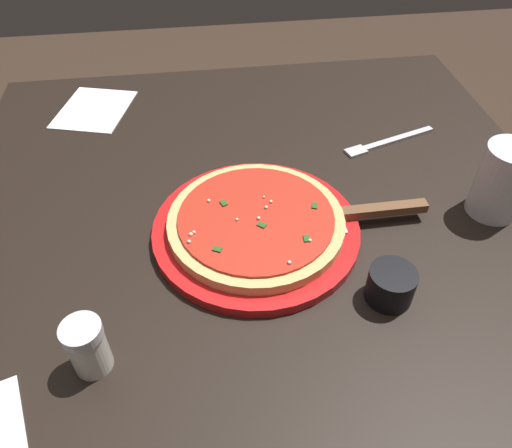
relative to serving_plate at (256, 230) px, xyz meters
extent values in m
plane|color=#38281E|center=(-0.05, 0.02, -0.73)|extent=(5.00, 5.00, 0.00)
cube|color=black|center=(-0.46, -0.39, -0.39)|extent=(0.06, 0.06, 0.70)
cube|color=black|center=(-0.46, 0.43, -0.39)|extent=(0.06, 0.06, 0.70)
cube|color=black|center=(-0.05, 0.02, -0.02)|extent=(0.95, 0.96, 0.03)
cylinder|color=red|center=(0.00, 0.00, 0.00)|extent=(0.30, 0.30, 0.02)
cylinder|color=#DBB26B|center=(0.00, 0.00, 0.02)|extent=(0.26, 0.26, 0.02)
cylinder|color=red|center=(0.00, 0.00, 0.03)|extent=(0.23, 0.23, 0.00)
sphere|color=#EFEACC|center=(-0.03, 0.03, 0.03)|extent=(0.00, 0.00, 0.00)
sphere|color=#EFEACC|center=(-0.02, 0.01, 0.03)|extent=(0.01, 0.01, 0.01)
sphere|color=#EFEACC|center=(0.00, -0.03, 0.03)|extent=(0.00, 0.00, 0.00)
sphere|color=#EFEACC|center=(0.03, -0.09, 0.03)|extent=(0.01, 0.01, 0.01)
sphere|color=#EFEACC|center=(-0.04, 0.02, 0.03)|extent=(0.00, 0.00, 0.00)
sphere|color=#EFEACC|center=(0.02, -0.09, 0.03)|extent=(0.00, 0.00, 0.00)
sphere|color=#EFEACC|center=(0.01, 0.00, 0.03)|extent=(0.01, 0.01, 0.01)
sphere|color=#EFEACC|center=(-0.04, -0.06, 0.03)|extent=(0.01, 0.01, 0.01)
sphere|color=#EFEACC|center=(0.09, 0.03, 0.03)|extent=(0.01, 0.01, 0.01)
sphere|color=#EFEACC|center=(0.06, 0.07, 0.03)|extent=(0.00, 0.00, 0.00)
sphere|color=#EFEACC|center=(0.04, -0.10, 0.03)|extent=(0.01, 0.01, 0.01)
cube|color=#23561E|center=(0.06, 0.06, 0.03)|extent=(0.01, 0.01, 0.00)
cube|color=#23561E|center=(-0.03, -0.04, 0.03)|extent=(0.01, 0.01, 0.00)
cube|color=#23561E|center=(0.06, -0.06, 0.03)|extent=(0.01, 0.01, 0.00)
cube|color=#23561E|center=(-0.01, 0.09, 0.03)|extent=(0.01, 0.01, 0.00)
cube|color=#23561E|center=(0.02, 0.01, 0.03)|extent=(0.01, 0.01, 0.00)
cube|color=silver|center=(0.00, 0.08, 0.01)|extent=(0.07, 0.09, 0.00)
cube|color=brown|center=(0.00, 0.19, 0.01)|extent=(0.02, 0.13, 0.01)
cylinder|color=silver|center=(0.00, 0.37, 0.05)|extent=(0.08, 0.08, 0.11)
cylinder|color=black|center=(0.14, 0.15, 0.02)|extent=(0.06, 0.06, 0.05)
cube|color=white|center=(-0.39, -0.27, -0.01)|extent=(0.19, 0.17, 0.00)
cube|color=silver|center=(-0.21, 0.29, -0.01)|extent=(0.06, 0.15, 0.00)
cube|color=silver|center=(-0.18, 0.20, -0.01)|extent=(0.03, 0.04, 0.00)
cylinder|color=silver|center=(0.19, -0.22, 0.02)|extent=(0.04, 0.04, 0.06)
cylinder|color=silver|center=(0.19, -0.22, 0.06)|extent=(0.05, 0.05, 0.01)
camera|label=1|loc=(0.51, -0.07, 0.51)|focal=34.95mm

